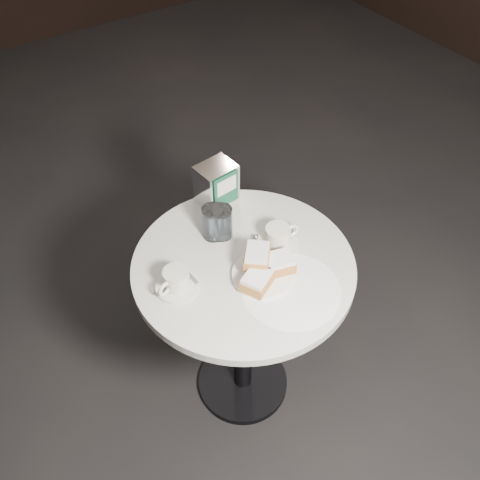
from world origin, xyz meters
name	(u,v)px	position (x,y,z in m)	size (l,w,h in m)	color
ground	(243,383)	(0.00, 0.00, 0.00)	(7.00, 7.00, 0.00)	black
cafe_table	(243,302)	(0.00, 0.00, 0.55)	(0.70, 0.70, 0.74)	black
sugar_spill	(291,290)	(0.06, -0.17, 0.75)	(0.30, 0.30, 0.00)	white
beignet_plate	(264,269)	(0.02, -0.08, 0.78)	(0.21, 0.21, 0.09)	white
coffee_cup_left	(176,281)	(-0.22, 0.03, 0.78)	(0.17, 0.17, 0.07)	silver
coffee_cup_right	(278,238)	(0.14, 0.01, 0.78)	(0.15, 0.15, 0.07)	silver
water_glass_left	(213,223)	(-0.01, 0.16, 0.80)	(0.09, 0.09, 0.12)	silver
water_glass_right	(222,223)	(0.01, 0.14, 0.80)	(0.08, 0.08, 0.11)	silver
napkin_dispenser	(217,184)	(0.09, 0.30, 0.82)	(0.14, 0.12, 0.15)	silver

